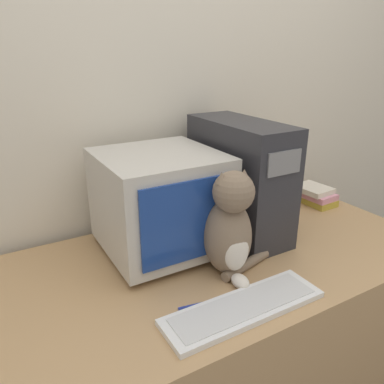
{
  "coord_description": "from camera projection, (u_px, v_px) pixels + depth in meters",
  "views": [
    {
      "loc": [
        -0.71,
        -0.58,
        1.48
      ],
      "look_at": [
        -0.13,
        0.44,
        1.03
      ],
      "focal_mm": 35.0,
      "sensor_mm": 36.0,
      "label": 1
    }
  ],
  "objects": [
    {
      "name": "keyboard",
      "position": [
        244.0,
        307.0,
        1.08
      ],
      "size": [
        0.5,
        0.15,
        0.02
      ],
      "color": "silver",
      "rests_on": "desk"
    },
    {
      "name": "wall_back",
      "position": [
        166.0,
        107.0,
        1.59
      ],
      "size": [
        7.0,
        0.05,
        2.5
      ],
      "color": "beige",
      "rests_on": "ground_plane"
    },
    {
      "name": "pen",
      "position": [
        202.0,
        304.0,
        1.1
      ],
      "size": [
        0.14,
        0.03,
        0.01
      ],
      "color": "navy",
      "rests_on": "desk"
    },
    {
      "name": "crt_monitor",
      "position": [
        160.0,
        202.0,
        1.35
      ],
      "size": [
        0.41,
        0.42,
        0.37
      ],
      "color": "#BCB7AD",
      "rests_on": "desk"
    },
    {
      "name": "computer_tower",
      "position": [
        239.0,
        179.0,
        1.48
      ],
      "size": [
        0.2,
        0.48,
        0.46
      ],
      "color": "#28282D",
      "rests_on": "desk"
    },
    {
      "name": "book_stack",
      "position": [
        314.0,
        195.0,
        1.83
      ],
      "size": [
        0.15,
        0.21,
        0.08
      ],
      "color": "gold",
      "rests_on": "desk"
    },
    {
      "name": "desk",
      "position": [
        223.0,
        337.0,
        1.52
      ],
      "size": [
        1.59,
        0.82,
        0.77
      ],
      "color": "tan",
      "rests_on": "ground_plane"
    },
    {
      "name": "cat",
      "position": [
        230.0,
        228.0,
        1.21
      ],
      "size": [
        0.27,
        0.23,
        0.37
      ],
      "rotation": [
        0.0,
        0.0,
        -0.15
      ],
      "color": "#7A6651",
      "rests_on": "desk"
    }
  ]
}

